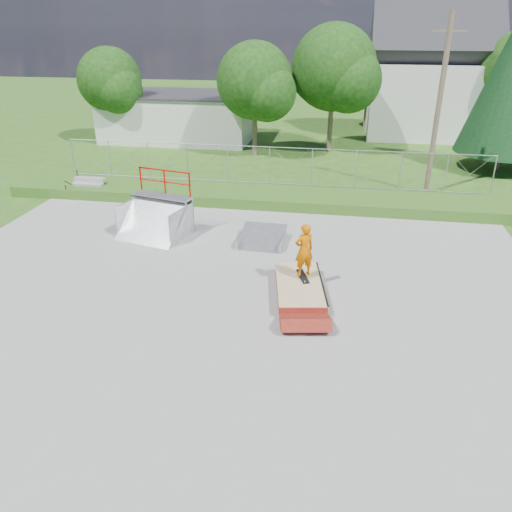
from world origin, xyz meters
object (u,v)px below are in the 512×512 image
(grind_box, at_px, (299,289))
(skater, at_px, (304,252))
(flat_bank_ramp, at_px, (262,238))
(quarter_pipe, at_px, (152,207))

(grind_box, height_order, skater, skater)
(flat_bank_ramp, xyz_separation_m, skater, (1.78, -3.27, 1.04))
(grind_box, height_order, flat_bank_ramp, flat_bank_ramp)
(quarter_pipe, bearing_deg, skater, -15.17)
(grind_box, distance_m, quarter_pipe, 7.03)
(quarter_pipe, height_order, flat_bank_ramp, quarter_pipe)
(quarter_pipe, relative_size, skater, 1.45)
(grind_box, xyz_separation_m, quarter_pipe, (-5.94, 3.62, 0.99))
(quarter_pipe, xyz_separation_m, flat_bank_ramp, (4.22, -0.02, -0.95))
(flat_bank_ramp, bearing_deg, grind_box, -62.66)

